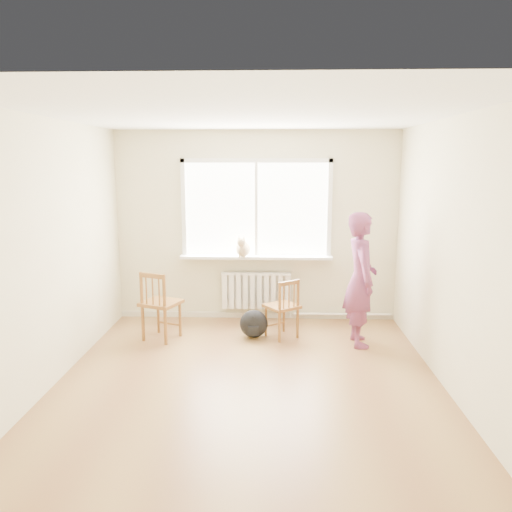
# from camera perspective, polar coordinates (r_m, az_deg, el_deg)

# --- Properties ---
(floor) EXTENTS (4.50, 4.50, 0.00)m
(floor) POSITION_cam_1_polar(r_m,az_deg,el_deg) (5.32, -0.88, -14.41)
(floor) COLOR olive
(floor) RESTS_ON ground
(ceiling) EXTENTS (4.50, 4.50, 0.00)m
(ceiling) POSITION_cam_1_polar(r_m,az_deg,el_deg) (4.84, -0.98, 15.92)
(ceiling) COLOR white
(ceiling) RESTS_ON back_wall
(back_wall) EXTENTS (4.00, 0.01, 2.70)m
(back_wall) POSITION_cam_1_polar(r_m,az_deg,el_deg) (7.13, 0.04, 3.37)
(back_wall) COLOR beige
(back_wall) RESTS_ON ground
(window) EXTENTS (2.12, 0.05, 1.42)m
(window) POSITION_cam_1_polar(r_m,az_deg,el_deg) (7.07, 0.04, 5.85)
(window) COLOR white
(window) RESTS_ON back_wall
(windowsill) EXTENTS (2.15, 0.22, 0.04)m
(windowsill) POSITION_cam_1_polar(r_m,az_deg,el_deg) (7.08, 0.01, -0.12)
(windowsill) COLOR white
(windowsill) RESTS_ON back_wall
(radiator) EXTENTS (1.00, 0.12, 0.55)m
(radiator) POSITION_cam_1_polar(r_m,az_deg,el_deg) (7.21, 0.01, -3.92)
(radiator) COLOR white
(radiator) RESTS_ON back_wall
(heating_pipe) EXTENTS (1.40, 0.04, 0.04)m
(heating_pipe) POSITION_cam_1_polar(r_m,az_deg,el_deg) (7.40, 9.81, -6.59)
(heating_pipe) COLOR silver
(heating_pipe) RESTS_ON back_wall
(baseboard) EXTENTS (4.00, 0.03, 0.08)m
(baseboard) POSITION_cam_1_polar(r_m,az_deg,el_deg) (7.39, 0.04, -6.77)
(baseboard) COLOR beige
(baseboard) RESTS_ON ground
(chair_left) EXTENTS (0.57, 0.56, 0.90)m
(chair_left) POSITION_cam_1_polar(r_m,az_deg,el_deg) (6.51, -11.04, -5.58)
(chair_left) COLOR #935D2A
(chair_left) RESTS_ON floor
(chair_right) EXTENTS (0.53, 0.53, 0.78)m
(chair_right) POSITION_cam_1_polar(r_m,az_deg,el_deg) (6.49, 3.20, -6.01)
(chair_right) COLOR #935D2A
(chair_right) RESTS_ON floor
(person) EXTENTS (0.44, 0.64, 1.67)m
(person) POSITION_cam_1_polar(r_m,az_deg,el_deg) (6.29, 11.86, -2.63)
(person) COLOR #AD3959
(person) RESTS_ON floor
(cat) EXTENTS (0.23, 0.46, 0.31)m
(cat) POSITION_cam_1_polar(r_m,az_deg,el_deg) (6.98, -1.50, 0.93)
(cat) COLOR beige
(cat) RESTS_ON windowsill
(backpack) EXTENTS (0.39, 0.31, 0.37)m
(backpack) POSITION_cam_1_polar(r_m,az_deg,el_deg) (6.56, -0.25, -7.75)
(backpack) COLOR black
(backpack) RESTS_ON floor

